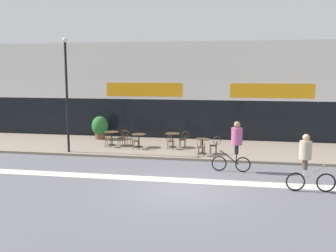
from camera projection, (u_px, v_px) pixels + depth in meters
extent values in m
plane|color=#5B5B60|center=(181.00, 189.00, 14.39)|extent=(120.00, 120.00, 0.00)
cube|color=gray|center=(201.00, 149.00, 21.44)|extent=(40.00, 5.50, 0.12)
cube|color=silver|center=(209.00, 90.00, 25.65)|extent=(40.00, 4.00, 6.03)
cube|color=black|center=(206.00, 120.00, 23.97)|extent=(38.80, 0.10, 2.40)
cube|color=white|center=(206.00, 90.00, 23.74)|extent=(39.20, 0.14, 1.20)
cube|color=orange|center=(144.00, 90.00, 24.37)|extent=(4.83, 0.08, 0.84)
cube|color=orange|center=(272.00, 91.00, 22.98)|extent=(4.83, 0.08, 0.84)
cube|color=silver|center=(185.00, 180.00, 15.46)|extent=(36.00, 0.70, 0.01)
cylinder|color=black|center=(112.00, 145.00, 22.14)|extent=(0.44, 0.44, 0.02)
cylinder|color=black|center=(112.00, 139.00, 22.09)|extent=(0.07, 0.07, 0.75)
cylinder|color=#4C3823|center=(112.00, 132.00, 22.03)|extent=(0.80, 0.80, 0.02)
cylinder|color=black|center=(139.00, 147.00, 21.62)|extent=(0.43, 0.43, 0.02)
cylinder|color=black|center=(139.00, 141.00, 21.57)|extent=(0.07, 0.07, 0.70)
cylinder|color=#4C3823|center=(139.00, 134.00, 21.52)|extent=(0.79, 0.79, 0.02)
cylinder|color=black|center=(173.00, 147.00, 21.58)|extent=(0.43, 0.43, 0.02)
cylinder|color=black|center=(173.00, 140.00, 21.53)|extent=(0.07, 0.07, 0.74)
cylinder|color=#4C3823|center=(173.00, 134.00, 21.48)|extent=(0.78, 0.78, 0.02)
cylinder|color=black|center=(202.00, 153.00, 19.90)|extent=(0.41, 0.41, 0.02)
cylinder|color=black|center=(202.00, 146.00, 19.85)|extent=(0.07, 0.07, 0.73)
cylinder|color=#4C3823|center=(203.00, 139.00, 19.80)|extent=(0.75, 0.75, 0.02)
cylinder|color=#4C3823|center=(109.00, 139.00, 21.54)|extent=(0.40, 0.40, 0.03)
cylinder|color=#4C3823|center=(107.00, 143.00, 21.74)|extent=(0.03, 0.03, 0.42)
cylinder|color=#4C3823|center=(112.00, 143.00, 21.69)|extent=(0.03, 0.03, 0.42)
cylinder|color=#4C3823|center=(105.00, 144.00, 21.46)|extent=(0.03, 0.03, 0.42)
cylinder|color=#4C3823|center=(110.00, 144.00, 21.41)|extent=(0.03, 0.03, 0.42)
torus|color=#4C3823|center=(107.00, 135.00, 21.34)|extent=(0.03, 0.41, 0.41)
cylinder|color=#4C3823|center=(105.00, 137.00, 21.39)|extent=(0.03, 0.03, 0.23)
cylinder|color=#4C3823|center=(111.00, 138.00, 21.33)|extent=(0.03, 0.03, 0.23)
cylinder|color=#4C3823|center=(121.00, 138.00, 21.98)|extent=(0.44, 0.44, 0.03)
cylinder|color=#4C3823|center=(118.00, 142.00, 21.92)|extent=(0.03, 0.03, 0.42)
cylinder|color=#4C3823|center=(120.00, 141.00, 22.18)|extent=(0.03, 0.03, 0.42)
cylinder|color=#4C3823|center=(123.00, 142.00, 21.84)|extent=(0.03, 0.03, 0.42)
cylinder|color=#4C3823|center=(125.00, 142.00, 22.11)|extent=(0.03, 0.03, 0.42)
torus|color=#4C3823|center=(124.00, 133.00, 21.90)|extent=(0.41, 0.07, 0.41)
cylinder|color=#4C3823|center=(123.00, 136.00, 21.75)|extent=(0.03, 0.03, 0.23)
cylinder|color=#4C3823|center=(125.00, 135.00, 22.08)|extent=(0.03, 0.03, 0.23)
cylinder|color=#4C3823|center=(136.00, 141.00, 21.02)|extent=(0.41, 0.41, 0.03)
cylinder|color=#4C3823|center=(134.00, 145.00, 21.21)|extent=(0.03, 0.03, 0.42)
cylinder|color=#4C3823|center=(139.00, 145.00, 21.17)|extent=(0.03, 0.03, 0.42)
cylinder|color=#4C3823|center=(133.00, 146.00, 20.94)|extent=(0.03, 0.03, 0.42)
cylinder|color=#4C3823|center=(138.00, 146.00, 20.89)|extent=(0.03, 0.03, 0.42)
torus|color=#4C3823|center=(135.00, 137.00, 20.82)|extent=(0.04, 0.41, 0.41)
cylinder|color=#4C3823|center=(132.00, 139.00, 20.86)|extent=(0.03, 0.03, 0.23)
cylinder|color=#4C3823|center=(139.00, 139.00, 20.81)|extent=(0.03, 0.03, 0.23)
cylinder|color=#4C3823|center=(129.00, 139.00, 21.66)|extent=(0.45, 0.45, 0.03)
cylinder|color=#4C3823|center=(133.00, 143.00, 21.78)|extent=(0.03, 0.03, 0.42)
cylinder|color=#4C3823|center=(131.00, 143.00, 21.51)|extent=(0.03, 0.03, 0.42)
cylinder|color=#4C3823|center=(128.00, 142.00, 21.86)|extent=(0.03, 0.03, 0.42)
cylinder|color=#4C3823|center=(126.00, 143.00, 21.60)|extent=(0.03, 0.03, 0.42)
torus|color=#4C3823|center=(126.00, 134.00, 21.67)|extent=(0.41, 0.08, 0.41)
cylinder|color=#4C3823|center=(127.00, 136.00, 21.85)|extent=(0.03, 0.03, 0.23)
cylinder|color=#4C3823|center=(125.00, 137.00, 21.53)|extent=(0.03, 0.03, 0.23)
cylinder|color=#4C3823|center=(171.00, 141.00, 20.99)|extent=(0.44, 0.44, 0.03)
cylinder|color=#4C3823|center=(169.00, 145.00, 21.19)|extent=(0.03, 0.03, 0.42)
cylinder|color=#4C3823|center=(174.00, 145.00, 21.11)|extent=(0.03, 0.03, 0.42)
cylinder|color=#4C3823|center=(168.00, 146.00, 20.92)|extent=(0.03, 0.03, 0.42)
cylinder|color=#4C3823|center=(173.00, 146.00, 20.85)|extent=(0.03, 0.03, 0.42)
torus|color=#4C3823|center=(170.00, 137.00, 20.79)|extent=(0.07, 0.41, 0.41)
cylinder|color=#4C3823|center=(167.00, 139.00, 20.86)|extent=(0.03, 0.03, 0.23)
cylinder|color=#4C3823|center=(173.00, 139.00, 20.76)|extent=(0.03, 0.03, 0.23)
cylinder|color=#4C3823|center=(182.00, 140.00, 21.42)|extent=(0.41, 0.41, 0.03)
cylinder|color=#4C3823|center=(180.00, 144.00, 21.35)|extent=(0.03, 0.03, 0.42)
cylinder|color=#4C3823|center=(180.00, 143.00, 21.62)|extent=(0.03, 0.03, 0.42)
cylinder|color=#4C3823|center=(185.00, 144.00, 21.29)|extent=(0.03, 0.03, 0.42)
cylinder|color=#4C3823|center=(185.00, 143.00, 21.56)|extent=(0.03, 0.03, 0.42)
torus|color=#4C3823|center=(186.00, 135.00, 21.35)|extent=(0.41, 0.03, 0.41)
cylinder|color=#4C3823|center=(185.00, 138.00, 21.21)|extent=(0.03, 0.03, 0.23)
cylinder|color=#4C3823|center=(186.00, 137.00, 21.54)|extent=(0.03, 0.03, 0.23)
cylinder|color=#4C3823|center=(201.00, 147.00, 19.31)|extent=(0.42, 0.42, 0.03)
cylinder|color=#4C3823|center=(199.00, 151.00, 19.51)|extent=(0.03, 0.03, 0.42)
cylinder|color=#4C3823|center=(205.00, 151.00, 19.44)|extent=(0.03, 0.03, 0.42)
cylinder|color=#4C3823|center=(198.00, 152.00, 19.23)|extent=(0.03, 0.03, 0.42)
cylinder|color=#4C3823|center=(204.00, 152.00, 19.17)|extent=(0.03, 0.03, 0.42)
torus|color=#4C3823|center=(201.00, 143.00, 19.11)|extent=(0.04, 0.41, 0.41)
cylinder|color=#4C3823|center=(197.00, 145.00, 19.16)|extent=(0.03, 0.03, 0.23)
cylinder|color=#4C3823|center=(204.00, 145.00, 19.09)|extent=(0.03, 0.03, 0.23)
cylinder|color=#4C3823|center=(213.00, 146.00, 19.74)|extent=(0.43, 0.43, 0.03)
cylinder|color=#4C3823|center=(210.00, 150.00, 19.68)|extent=(0.03, 0.03, 0.42)
cylinder|color=#4C3823|center=(211.00, 149.00, 19.95)|extent=(0.03, 0.03, 0.42)
cylinder|color=#4C3823|center=(216.00, 151.00, 19.61)|extent=(0.03, 0.03, 0.42)
cylinder|color=#4C3823|center=(216.00, 150.00, 19.87)|extent=(0.03, 0.03, 0.42)
torus|color=#4C3823|center=(217.00, 141.00, 19.66)|extent=(0.41, 0.06, 0.41)
cylinder|color=#4C3823|center=(216.00, 144.00, 19.52)|extent=(0.03, 0.03, 0.23)
cylinder|color=#4C3823|center=(217.00, 143.00, 19.85)|extent=(0.03, 0.03, 0.23)
cylinder|color=brown|center=(100.00, 136.00, 24.15)|extent=(0.62, 0.62, 0.38)
ellipsoid|color=#28662D|center=(100.00, 126.00, 24.06)|extent=(0.99, 0.99, 1.19)
cylinder|color=black|center=(67.00, 98.00, 19.98)|extent=(0.12, 0.12, 5.60)
sphere|color=beige|center=(65.00, 40.00, 19.57)|extent=(0.26, 0.26, 0.26)
torus|color=black|center=(219.00, 163.00, 16.93)|extent=(0.65, 0.07, 0.65)
torus|color=black|center=(243.00, 165.00, 16.72)|extent=(0.65, 0.07, 0.65)
cylinder|color=black|center=(230.00, 158.00, 16.80)|extent=(0.79, 0.06, 0.59)
cylinder|color=black|center=(236.00, 159.00, 16.75)|extent=(0.04, 0.04, 0.46)
cylinder|color=black|center=(220.00, 151.00, 16.84)|extent=(0.04, 0.48, 0.03)
cylinder|color=black|center=(236.00, 150.00, 16.60)|extent=(0.17, 0.17, 0.40)
cylinder|color=black|center=(237.00, 149.00, 16.77)|extent=(0.17, 0.17, 0.40)
cylinder|color=#A84C7F|center=(237.00, 136.00, 16.61)|extent=(0.48, 0.48, 0.72)
sphere|color=#9E7051|center=(237.00, 125.00, 16.54)|extent=(0.27, 0.27, 0.27)
torus|color=black|center=(326.00, 183.00, 13.97)|extent=(0.69, 0.10, 0.68)
torus|color=black|center=(295.00, 182.00, 14.09)|extent=(0.69, 0.10, 0.68)
cylinder|color=silver|center=(313.00, 174.00, 13.99)|extent=(0.82, 0.10, 0.62)
cylinder|color=silver|center=(304.00, 176.00, 14.02)|extent=(0.04, 0.04, 0.48)
cylinder|color=silver|center=(325.00, 167.00, 13.90)|extent=(0.06, 0.48, 0.03)
cylinder|color=#4C3D2D|center=(304.00, 164.00, 14.05)|extent=(0.16, 0.16, 0.36)
cylinder|color=#4C3D2D|center=(305.00, 165.00, 13.88)|extent=(0.16, 0.16, 0.36)
cylinder|color=#B2A38E|center=(306.00, 150.00, 13.89)|extent=(0.46, 0.46, 0.66)
sphere|color=tan|center=(306.00, 138.00, 13.83)|extent=(0.25, 0.25, 0.25)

